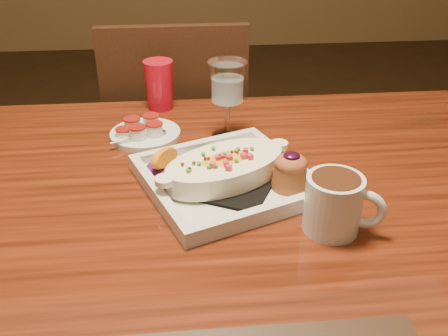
{
  "coord_description": "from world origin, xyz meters",
  "views": [
    {
      "loc": [
        0.02,
        -0.79,
        1.25
      ],
      "look_at": [
        0.09,
        0.05,
        0.77
      ],
      "focal_mm": 40.0,
      "sensor_mm": 36.0,
      "label": 1
    }
  ],
  "objects": [
    {
      "name": "chair_far",
      "position": [
        -0.0,
        0.63,
        0.51
      ],
      "size": [
        0.42,
        0.42,
        0.93
      ],
      "rotation": [
        0.0,
        0.0,
        3.14
      ],
      "color": "black",
      "rests_on": "floor"
    },
    {
      "name": "creamer_loose",
      "position": [
        -0.11,
        0.23,
        0.76
      ],
      "size": [
        0.04,
        0.04,
        0.03
      ],
      "color": "silver",
      "rests_on": "table"
    },
    {
      "name": "table",
      "position": [
        0.0,
        0.0,
        0.65
      ],
      "size": [
        1.5,
        0.9,
        0.75
      ],
      "color": "maroon",
      "rests_on": "floor"
    },
    {
      "name": "saucer",
      "position": [
        -0.07,
        0.24,
        0.76
      ],
      "size": [
        0.16,
        0.16,
        0.11
      ],
      "color": "silver",
      "rests_on": "table"
    },
    {
      "name": "plate",
      "position": [
        0.1,
        0.01,
        0.78
      ],
      "size": [
        0.37,
        0.37,
        0.08
      ],
      "rotation": [
        0.0,
        0.0,
        0.38
      ],
      "color": "silver",
      "rests_on": "table"
    },
    {
      "name": "red_tumbler",
      "position": [
        -0.04,
        0.4,
        0.81
      ],
      "size": [
        0.07,
        0.07,
        0.12
      ],
      "primitive_type": "cone",
      "color": "#B80D20",
      "rests_on": "table"
    },
    {
      "name": "coffee_mug",
      "position": [
        0.26,
        -0.14,
        0.8
      ],
      "size": [
        0.13,
        0.09,
        0.1
      ],
      "rotation": [
        0.0,
        0.0,
        -0.4
      ],
      "color": "silver",
      "rests_on": "table"
    },
    {
      "name": "goblet",
      "position": [
        0.12,
        0.21,
        0.87
      ],
      "size": [
        0.08,
        0.08,
        0.18
      ],
      "color": "silver",
      "rests_on": "table"
    }
  ]
}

